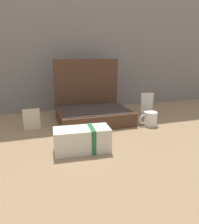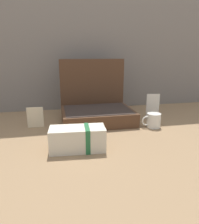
{
  "view_description": "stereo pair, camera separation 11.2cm",
  "coord_description": "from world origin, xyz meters",
  "px_view_note": "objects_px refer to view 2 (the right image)",
  "views": [
    {
      "loc": [
        -0.3,
        -1.05,
        0.43
      ],
      "look_at": [
        0.03,
        -0.02,
        0.12
      ],
      "focal_mm": 33.9,
      "sensor_mm": 36.0,
      "label": 1
    },
    {
      "loc": [
        -0.2,
        -1.08,
        0.43
      ],
      "look_at": [
        0.03,
        -0.02,
        0.12
      ],
      "focal_mm": 33.9,
      "sensor_mm": 36.0,
      "label": 2
    }
  ],
  "objects_px": {
    "open_suitcase": "(96,108)",
    "coffee_mug": "(153,120)",
    "info_card_left": "(35,117)",
    "cream_toiletry_bag": "(78,139)",
    "poster_card_right": "(153,106)"
  },
  "relations": [
    {
      "from": "info_card_left",
      "to": "poster_card_right",
      "type": "distance_m",
      "value": 0.75
    },
    {
      "from": "cream_toiletry_bag",
      "to": "coffee_mug",
      "type": "distance_m",
      "value": 0.51
    },
    {
      "from": "open_suitcase",
      "to": "info_card_left",
      "type": "height_order",
      "value": "open_suitcase"
    },
    {
      "from": "open_suitcase",
      "to": "cream_toiletry_bag",
      "type": "relative_size",
      "value": 1.72
    },
    {
      "from": "cream_toiletry_bag",
      "to": "poster_card_right",
      "type": "distance_m",
      "value": 0.65
    },
    {
      "from": "info_card_left",
      "to": "coffee_mug",
      "type": "bearing_deg",
      "value": -10.02
    },
    {
      "from": "open_suitcase",
      "to": "coffee_mug",
      "type": "relative_size",
      "value": 3.8
    },
    {
      "from": "open_suitcase",
      "to": "info_card_left",
      "type": "relative_size",
      "value": 3.6
    },
    {
      "from": "poster_card_right",
      "to": "open_suitcase",
      "type": "bearing_deg",
      "value": -178.35
    },
    {
      "from": "coffee_mug",
      "to": "open_suitcase",
      "type": "bearing_deg",
      "value": 146.59
    },
    {
      "from": "open_suitcase",
      "to": "poster_card_right",
      "type": "xyz_separation_m",
      "value": [
        0.37,
        -0.04,
        0.0
      ]
    },
    {
      "from": "info_card_left",
      "to": "cream_toiletry_bag",
      "type": "bearing_deg",
      "value": -57.16
    },
    {
      "from": "open_suitcase",
      "to": "info_card_left",
      "type": "bearing_deg",
      "value": -171.13
    },
    {
      "from": "cream_toiletry_bag",
      "to": "info_card_left",
      "type": "xyz_separation_m",
      "value": [
        -0.21,
        0.35,
        0.01
      ]
    },
    {
      "from": "cream_toiletry_bag",
      "to": "poster_card_right",
      "type": "relative_size",
      "value": 1.51
    }
  ]
}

